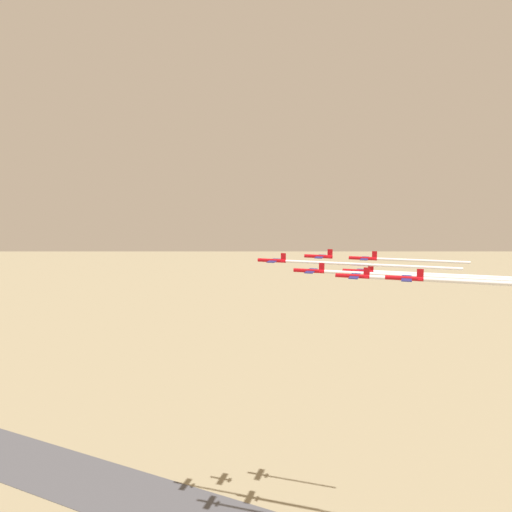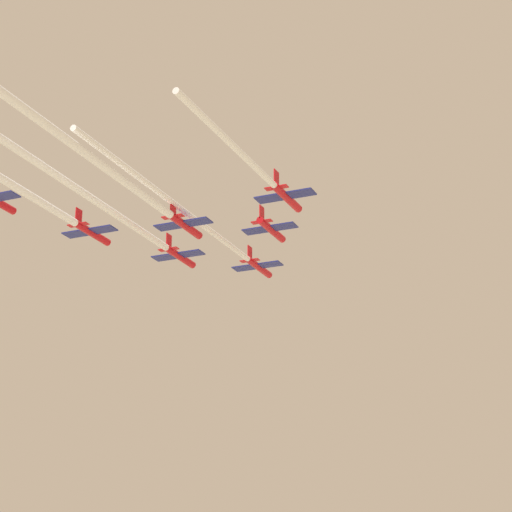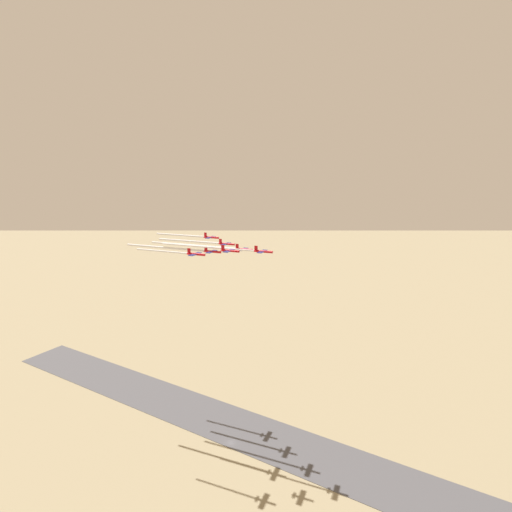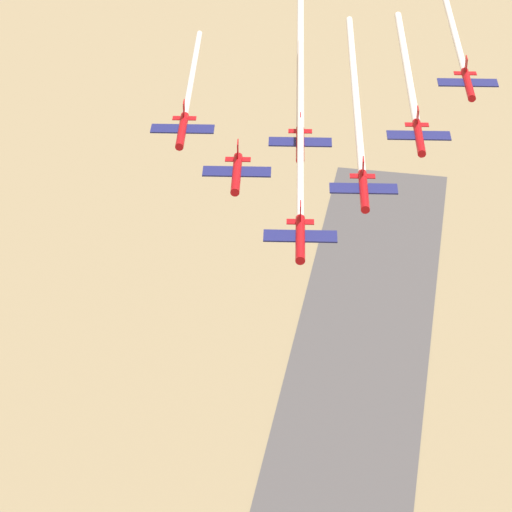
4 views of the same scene
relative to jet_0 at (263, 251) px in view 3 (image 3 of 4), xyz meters
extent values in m
plane|color=gray|center=(-13.10, -12.07, -104.48)|extent=(3000.00, 3000.00, 0.00)
cube|color=#47474C|center=(0.39, 0.02, -104.38)|extent=(410.87, 68.13, 0.20)
cylinder|color=#B20C14|center=(0.39, 0.02, -0.05)|extent=(9.75, 1.80, 1.19)
cube|color=navy|center=(-0.26, -0.02, -0.05)|extent=(3.16, 9.20, 0.19)
cube|color=#B20C14|center=(-3.59, -0.23, 1.43)|extent=(1.73, 0.26, 2.37)
cube|color=#B20C14|center=(-3.59, -0.23, -0.05)|extent=(1.40, 3.52, 0.13)
cylinder|color=#B20C14|center=(-14.43, 7.51, -1.48)|extent=(9.75, 1.80, 1.19)
cube|color=navy|center=(-15.07, 7.47, -1.48)|extent=(3.16, 9.20, 0.19)
cube|color=#B20C14|center=(-18.41, 7.26, 0.00)|extent=(1.73, 0.26, 2.37)
cube|color=#B20C14|center=(-18.41, 7.26, -1.48)|extent=(1.40, 3.52, 0.13)
cylinder|color=#B20C14|center=(-13.35, -9.29, 0.80)|extent=(9.75, 1.80, 1.19)
cube|color=navy|center=(-14.00, -9.33, 0.80)|extent=(3.16, 9.20, 0.19)
cube|color=#B20C14|center=(-17.33, -9.54, 2.28)|extent=(1.73, 0.26, 2.37)
cube|color=#B20C14|center=(-17.33, -9.54, 0.80)|extent=(1.40, 3.52, 0.13)
cylinder|color=#B20C14|center=(-29.24, 15.00, -0.92)|extent=(9.75, 1.80, 1.19)
cube|color=navy|center=(-29.89, 14.95, -0.92)|extent=(3.16, 9.20, 0.19)
cube|color=#B20C14|center=(-33.22, 14.74, 0.56)|extent=(1.73, 0.26, 2.37)
cube|color=#B20C14|center=(-33.22, 14.74, -0.92)|extent=(1.40, 3.52, 0.13)
cylinder|color=#B20C14|center=(-28.17, -1.80, -2.25)|extent=(9.75, 1.80, 1.19)
cube|color=navy|center=(-28.81, -1.84, -2.25)|extent=(3.16, 9.20, 0.19)
cube|color=#B20C14|center=(-32.15, -2.06, -0.77)|extent=(1.73, 0.26, 2.37)
cube|color=#B20C14|center=(-32.15, -2.06, -2.25)|extent=(1.40, 3.52, 0.13)
cylinder|color=#B20C14|center=(-27.09, -18.60, -0.41)|extent=(9.75, 1.80, 1.19)
cube|color=navy|center=(-27.74, -18.64, -0.41)|extent=(3.16, 9.20, 0.19)
cube|color=#B20C14|center=(-31.07, -18.85, 1.07)|extent=(1.73, 0.26, 2.37)
cube|color=#B20C14|center=(-31.07, -18.85, -0.41)|extent=(1.40, 3.52, 0.13)
cylinder|color=#B20C14|center=(-44.06, 22.48, 0.69)|extent=(9.75, 1.80, 1.19)
cube|color=navy|center=(-44.70, 22.44, 0.69)|extent=(3.16, 9.20, 0.19)
cube|color=#B20C14|center=(-48.03, 22.23, 2.17)|extent=(1.73, 0.26, 2.37)
cube|color=#B20C14|center=(-48.03, 22.23, 0.69)|extent=(1.40, 3.52, 0.13)
cylinder|color=white|center=(-31.86, -2.04, -0.05)|extent=(54.87, 4.41, 0.91)
cylinder|color=white|center=(-46.16, 5.48, -1.48)|extent=(53.86, 4.54, 1.10)
cylinder|color=white|center=(-54.28, 13.40, -0.92)|extent=(40.47, 3.76, 1.18)
cylinder|color=white|center=(-58.12, -3.72, -2.25)|extent=(50.30, 4.39, 1.18)
cylinder|color=white|center=(-47.03, -19.87, -0.41)|extent=(30.25, 2.83, 0.90)
cylinder|color=white|center=(-65.80, 21.09, 0.69)|extent=(33.89, 3.25, 1.09)
camera|label=1|loc=(-53.02, 157.05, 24.60)|focal=35.00mm
camera|label=2|loc=(-150.11, -76.49, -57.83)|focal=70.00mm
camera|label=3|loc=(81.73, -176.97, 38.62)|focal=28.00mm
camera|label=4|loc=(124.68, 6.50, 79.44)|focal=85.00mm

